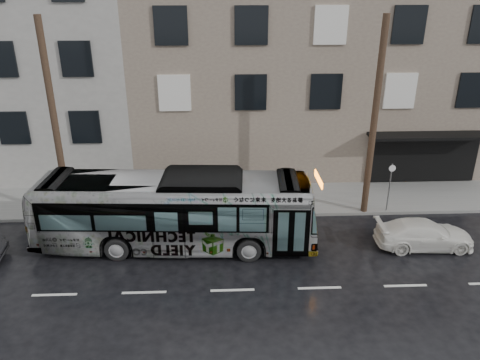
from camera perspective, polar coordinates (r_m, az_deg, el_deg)
The scene contains 8 objects.
ground at distance 19.56m, azimuth -1.13°, elevation -8.92°, with size 120.00×120.00×0.00m, color black.
sidewalk at distance 23.81m, azimuth -1.42°, elevation -2.46°, with size 90.00×3.60×0.15m, color gray.
building_taupe at distance 30.12m, azimuth 8.00°, elevation 13.70°, with size 20.00×12.00×11.00m, color gray.
utility_pole_front at distance 21.76m, azimuth 16.05°, elevation 7.01°, with size 0.30×0.30×9.00m, color #453222.
utility_pole_rear at distance 21.87m, azimuth -21.63°, elevation 6.35°, with size 0.30×0.30×9.00m, color #453222.
sign_post at distance 23.21m, azimuth 17.74°, elevation -0.88°, with size 0.06×0.06×2.40m, color slate.
bus at distance 19.53m, azimuth -7.89°, elevation -3.77°, with size 2.71×11.57×3.22m, color #B2B2B2.
white_sedan at distance 21.19m, azimuth 21.54°, elevation -6.16°, with size 1.65×4.05×1.17m, color white.
Camera 1 is at (-0.32, -16.53, 10.44)m, focal length 35.00 mm.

